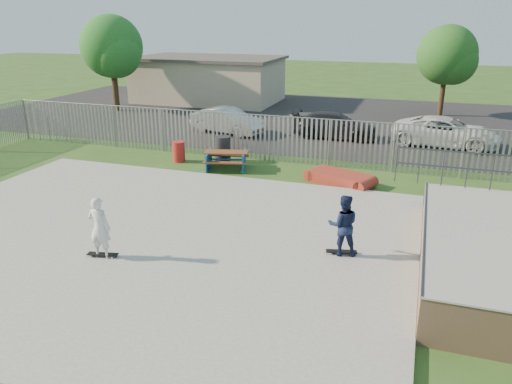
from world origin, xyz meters
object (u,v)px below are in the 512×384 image
(tree_left, at_px, (111,47))
(skater_white, at_px, (100,227))
(car_dark, at_px, (335,125))
(car_white, at_px, (446,132))
(skater_navy, at_px, (343,225))
(picnic_table, at_px, (226,160))
(car_silver, at_px, (227,121))
(tree_mid, at_px, (447,55))
(trash_bin_red, at_px, (179,152))
(trash_bin_grey, at_px, (223,149))
(funbox, at_px, (340,178))

(tree_left, distance_m, skater_white, 22.56)
(car_dark, bearing_deg, skater_white, 168.00)
(car_white, height_order, skater_navy, skater_navy)
(picnic_table, relative_size, tree_left, 0.34)
(car_silver, distance_m, tree_mid, 14.43)
(trash_bin_red, distance_m, tree_mid, 18.60)
(car_white, bearing_deg, trash_bin_grey, 131.10)
(tree_mid, height_order, skater_white, tree_mid)
(picnic_table, relative_size, car_silver, 0.51)
(picnic_table, distance_m, tree_mid, 17.65)
(car_dark, height_order, tree_left, tree_left)
(car_dark, xyz_separation_m, tree_mid, (5.25, 8.18, 3.07))
(picnic_table, relative_size, tree_mid, 0.38)
(funbox, height_order, skater_white, skater_white)
(skater_white, bearing_deg, trash_bin_red, -76.68)
(picnic_table, height_order, trash_bin_red, trash_bin_red)
(skater_navy, bearing_deg, trash_bin_red, -54.31)
(trash_bin_grey, height_order, skater_white, skater_white)
(funbox, relative_size, trash_bin_grey, 2.20)
(trash_bin_grey, bearing_deg, car_silver, 109.64)
(trash_bin_red, distance_m, car_white, 12.81)
(car_white, height_order, tree_left, tree_left)
(trash_bin_grey, height_order, car_silver, car_silver)
(skater_navy, bearing_deg, trash_bin_grey, -63.81)
(car_dark, distance_m, skater_white, 15.96)
(funbox, distance_m, skater_white, 9.54)
(picnic_table, bearing_deg, car_silver, 96.11)
(trash_bin_grey, relative_size, tree_mid, 0.20)
(tree_mid, distance_m, skater_white, 25.42)
(car_white, distance_m, skater_navy, 13.78)
(trash_bin_red, relative_size, trash_bin_grey, 0.79)
(trash_bin_grey, bearing_deg, funbox, -15.20)
(funbox, bearing_deg, car_dark, 124.46)
(skater_white, bearing_deg, car_silver, -82.22)
(car_white, height_order, tree_mid, tree_mid)
(car_dark, bearing_deg, funbox, -168.66)
(car_silver, bearing_deg, tree_left, 81.55)
(trash_bin_grey, relative_size, car_dark, 0.25)
(trash_bin_red, distance_m, car_dark, 8.63)
(trash_bin_grey, distance_m, car_silver, 5.47)
(trash_bin_grey, bearing_deg, car_dark, 57.23)
(funbox, bearing_deg, car_white, 85.07)
(trash_bin_red, xyz_separation_m, trash_bin_grey, (1.81, 0.62, 0.12))
(trash_bin_red, height_order, trash_bin_grey, trash_bin_grey)
(car_white, relative_size, tree_mid, 0.90)
(tree_mid, xyz_separation_m, skater_navy, (-2.64, -21.68, -2.77))
(trash_bin_grey, distance_m, car_white, 10.94)
(trash_bin_grey, relative_size, skater_navy, 0.69)
(trash_bin_red, height_order, car_silver, car_silver)
(tree_mid, bearing_deg, trash_bin_red, -126.45)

